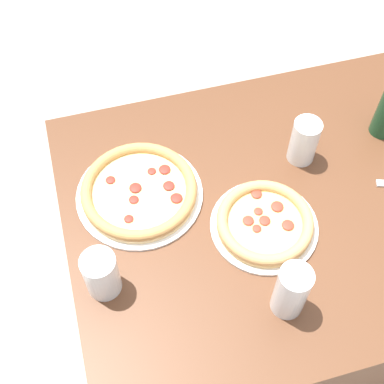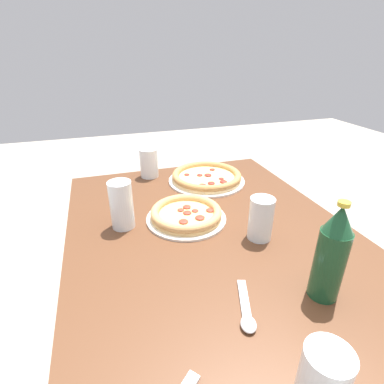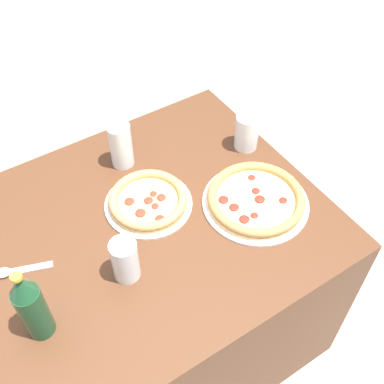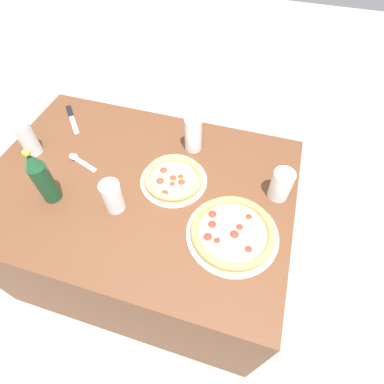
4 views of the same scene
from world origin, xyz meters
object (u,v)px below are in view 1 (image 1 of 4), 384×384
object	(u,v)px
glass_lemonade	(304,143)
pizza_pepperoni	(265,223)
glass_red_wine	(291,292)
pizza_salami	(139,191)
glass_orange_juice	(102,275)

from	to	relation	value
glass_lemonade	pizza_pepperoni	bearing A→B (deg)	47.15
pizza_pepperoni	glass_red_wine	xyz separation A→B (m)	(0.02, 0.21, 0.05)
glass_red_wine	glass_lemonade	distance (m)	0.44
pizza_salami	glass_lemonade	world-z (taller)	glass_lemonade
glass_red_wine	glass_lemonade	xyz separation A→B (m)	(-0.19, -0.39, -0.01)
glass_red_wine	glass_lemonade	bearing A→B (deg)	-115.97
pizza_pepperoni	glass_lemonade	distance (m)	0.25
glass_orange_juice	glass_lemonade	size ratio (longest dim) A/B	0.96
pizza_pepperoni	pizza_salami	bearing A→B (deg)	-32.03
glass_red_wine	glass_orange_juice	xyz separation A→B (m)	(0.39, -0.16, -0.02)
pizza_pepperoni	glass_orange_juice	bearing A→B (deg)	7.10
pizza_salami	glass_lemonade	xyz separation A→B (m)	(-0.45, -0.01, 0.04)
pizza_pepperoni	glass_red_wine	size ratio (longest dim) A/B	1.71
pizza_salami	glass_orange_juice	distance (m)	0.27
glass_lemonade	pizza_salami	bearing A→B (deg)	1.03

